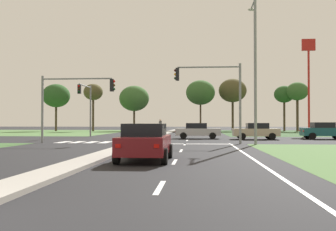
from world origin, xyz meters
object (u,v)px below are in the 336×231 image
treeline_fourth (200,93)px  treeline_sixth (284,95)px  street_lamp_second (255,63)px  treeline_near (56,96)px  fastfood_pole_sign (309,66)px  car_teal_near (324,131)px  car_silver_third (198,131)px  treeline_seventh (297,92)px  traffic_signal_near_right (216,88)px  pedestrian_at_median (160,125)px  car_maroon_second (145,142)px  treeline_fifth (233,91)px  traffic_signal_far_left (86,101)px  traffic_signal_near_left (70,95)px  car_beige_fourth (256,131)px  treeline_third (134,98)px  treeline_second (93,93)px

treeline_fourth → treeline_sixth: (15.08, -0.37, -0.49)m
street_lamp_second → treeline_near: size_ratio=1.23×
fastfood_pole_sign → car_teal_near: bearing=-101.3°
car_silver_third → treeline_seventh: 35.86m
car_silver_third → traffic_signal_near_right: traffic_signal_near_right is taller
pedestrian_at_median → treeline_fourth: (5.06, 24.17, 5.82)m
car_teal_near → treeline_fourth: size_ratio=0.45×
traffic_signal_near_right → car_maroon_second: bearing=-105.6°
car_teal_near → treeline_fifth: size_ratio=0.43×
car_teal_near → car_silver_third: (-12.04, 0.02, -0.03)m
traffic_signal_far_left → treeline_fifth: 36.41m
car_teal_near → car_silver_third: car_teal_near is taller
car_silver_third → traffic_signal_near_left: bearing=-48.3°
fastfood_pole_sign → car_silver_third: bearing=-133.7°
street_lamp_second → treeline_fourth: size_ratio=1.13×
car_teal_near → treeline_seventh: bearing=169.9°
treeline_near → treeline_sixth: 41.52m
car_maroon_second → car_beige_fourth: 21.80m
treeline_sixth → treeline_third: bearing=179.3°
traffic_signal_far_left → treeline_sixth: treeline_sixth is taller
car_beige_fourth → street_lamp_second: size_ratio=0.40×
treeline_second → treeline_seventh: treeline_seventh is taller
street_lamp_second → car_teal_near: bearing=50.1°
fastfood_pole_sign → traffic_signal_far_left: bearing=-154.5°
treeline_third → treeline_fourth: (12.39, 0.01, 1.03)m
car_teal_near → car_silver_third: 12.04m
car_maroon_second → traffic_signal_far_left: 26.57m
car_beige_fourth → treeline_fourth: 34.81m
car_teal_near → traffic_signal_far_left: 24.45m
traffic_signal_near_left → fastfood_pole_sign: (25.03, 24.66, 5.73)m
car_silver_third → treeline_third: (-11.86, 32.72, 5.28)m
treeline_third → traffic_signal_near_right: bearing=-72.3°
car_teal_near → fastfood_pole_sign: (3.19, 15.94, 8.60)m
treeline_near → traffic_signal_near_left: bearing=-67.5°
fastfood_pole_sign → car_beige_fourth: bearing=-119.8°
car_beige_fourth → traffic_signal_near_right: (-4.07, -7.59, 3.36)m
traffic_signal_near_right → treeline_second: bearing=118.0°
fastfood_pole_sign → pedestrian_at_median: bearing=-159.6°
treeline_fourth → treeline_sixth: treeline_fourth is taller
treeline_sixth → car_maroon_second: bearing=-108.3°
treeline_near → treeline_second: treeline_near is taller
traffic_signal_far_left → pedestrian_at_median: size_ratio=3.11×
treeline_fourth → treeline_seventh: treeline_fourth is taller
pedestrian_at_median → treeline_third: size_ratio=0.22×
car_maroon_second → treeline_third: 55.39m
pedestrian_at_median → treeline_sixth: treeline_sixth is taller
traffic_signal_near_right → treeline_second: treeline_second is taller
fastfood_pole_sign → traffic_signal_near_right: bearing=-119.3°
treeline_fifth → treeline_second: bearing=-168.9°
car_teal_near → car_maroon_second: (-14.22, -21.54, -0.02)m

